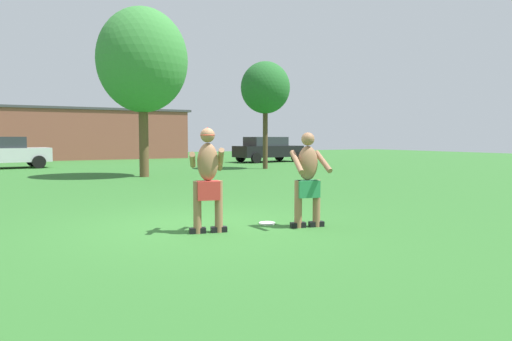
% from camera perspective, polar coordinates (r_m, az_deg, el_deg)
% --- Properties ---
extents(ground_plane, '(80.00, 80.00, 0.00)m').
position_cam_1_polar(ground_plane, '(8.03, -6.59, -6.95)').
color(ground_plane, '#2D6628').
extents(player_near, '(0.66, 0.62, 1.62)m').
position_cam_1_polar(player_near, '(7.89, 6.42, -0.90)').
color(player_near, black).
rests_on(player_near, ground_plane).
extents(player_in_red, '(0.72, 0.64, 1.70)m').
position_cam_1_polar(player_in_red, '(7.42, -5.98, -0.58)').
color(player_in_red, black).
rests_on(player_in_red, ground_plane).
extents(frisbee, '(0.29, 0.29, 0.03)m').
position_cam_1_polar(frisbee, '(8.25, 1.38, -6.53)').
color(frisbee, white).
rests_on(frisbee, ground_plane).
extents(car_black_near_post, '(4.44, 2.34, 1.58)m').
position_cam_1_polar(car_black_near_post, '(29.14, 1.45, 2.69)').
color(car_black_near_post, black).
rests_on(car_black_near_post, ground_plane).
extents(car_silver_far_end, '(4.48, 2.43, 1.58)m').
position_cam_1_polar(car_silver_far_end, '(26.10, -29.00, 2.02)').
color(car_silver_far_end, silver).
rests_on(car_silver_far_end, ground_plane).
extents(outbuilding_behind_lot, '(14.29, 4.22, 3.61)m').
position_cam_1_polar(outbuilding_behind_lot, '(35.40, -20.13, 4.28)').
color(outbuilding_behind_lot, brown).
rests_on(outbuilding_behind_lot, ground_plane).
extents(tree_left_field, '(3.48, 3.48, 6.53)m').
position_cam_1_polar(tree_left_field, '(18.80, -13.87, 13.03)').
color(tree_left_field, brown).
rests_on(tree_left_field, ground_plane).
extents(tree_right_field, '(2.40, 2.40, 5.24)m').
position_cam_1_polar(tree_right_field, '(22.85, 1.16, 10.15)').
color(tree_right_field, '#4C3823').
rests_on(tree_right_field, ground_plane).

